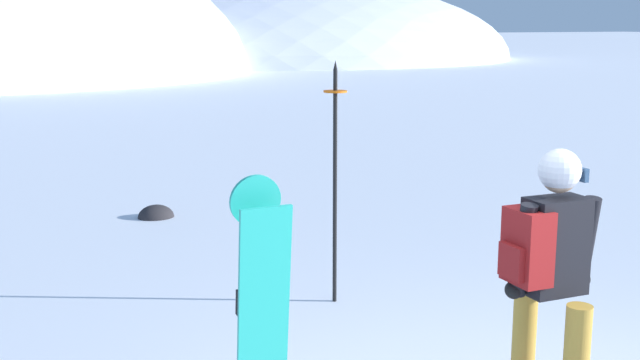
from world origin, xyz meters
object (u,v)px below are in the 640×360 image
at_px(snowboarder_main, 549,281).
at_px(piste_marker_near, 335,168).
at_px(rock_dark, 156,217).
at_px(spare_snowboard, 261,326).

height_order(snowboarder_main, piste_marker_near, piste_marker_near).
bearing_deg(snowboarder_main, piste_marker_near, 94.80).
distance_m(piste_marker_near, rock_dark, 3.98).
bearing_deg(piste_marker_near, rock_dark, 101.21).
relative_size(spare_snowboard, piste_marker_near, 0.78).
bearing_deg(rock_dark, spare_snowboard, -97.41).
xyz_separation_m(snowboarder_main, rock_dark, (-0.95, 6.23, -0.92)).
relative_size(spare_snowboard, rock_dark, 3.61).
bearing_deg(spare_snowboard, rock_dark, 82.59).
distance_m(snowboarder_main, rock_dark, 6.37).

